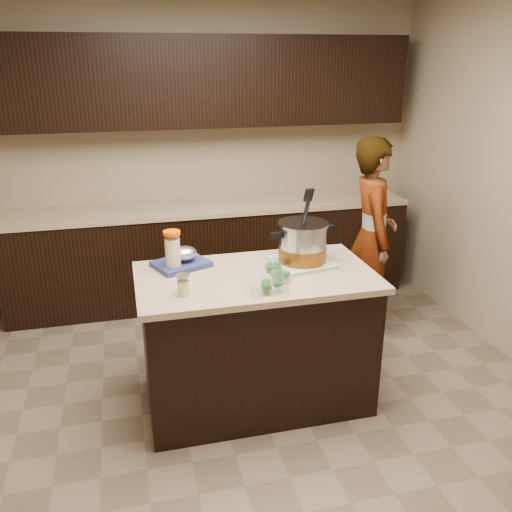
{
  "coord_description": "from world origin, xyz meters",
  "views": [
    {
      "loc": [
        -0.75,
        -2.98,
        2.16
      ],
      "look_at": [
        0.0,
        0.0,
        1.02
      ],
      "focal_mm": 38.0,
      "sensor_mm": 36.0,
      "label": 1
    }
  ],
  "objects_px": {
    "island": "(256,339)",
    "stock_pot": "(303,245)",
    "lemonade_pitcher": "(173,253)",
    "person": "(372,237)"
  },
  "relations": [
    {
      "from": "island",
      "to": "stock_pot",
      "type": "relative_size",
      "value": 3.17
    },
    {
      "from": "island",
      "to": "stock_pot",
      "type": "bearing_deg",
      "value": 17.93
    },
    {
      "from": "island",
      "to": "person",
      "type": "bearing_deg",
      "value": 33.98
    },
    {
      "from": "person",
      "to": "lemonade_pitcher",
      "type": "bearing_deg",
      "value": 123.86
    },
    {
      "from": "island",
      "to": "lemonade_pitcher",
      "type": "xyz_separation_m",
      "value": [
        -0.48,
        0.18,
        0.57
      ]
    },
    {
      "from": "lemonade_pitcher",
      "to": "person",
      "type": "bearing_deg",
      "value": 19.9
    },
    {
      "from": "island",
      "to": "lemonade_pitcher",
      "type": "height_order",
      "value": "lemonade_pitcher"
    },
    {
      "from": "lemonade_pitcher",
      "to": "island",
      "type": "bearing_deg",
      "value": -20.8
    },
    {
      "from": "island",
      "to": "stock_pot",
      "type": "xyz_separation_m",
      "value": [
        0.33,
        0.11,
        0.58
      ]
    },
    {
      "from": "lemonade_pitcher",
      "to": "stock_pot",
      "type": "bearing_deg",
      "value": -5.3
    }
  ]
}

